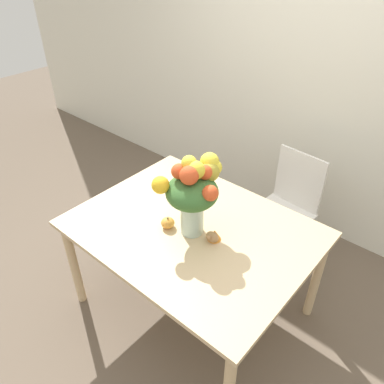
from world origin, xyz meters
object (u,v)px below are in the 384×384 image
Objects in this scene: turkey_figurine at (213,236)px; dining_chair_near_window at (286,208)px; pumpkin at (168,223)px; flower_vase at (193,191)px.

dining_chair_near_window reaches higher than turkey_figurine.
pumpkin is 0.75× the size of turkey_figurine.
flower_vase is at bearing -95.56° from dining_chair_near_window.
flower_vase is 6.09× the size of pumpkin.
pumpkin is 1.09m from dining_chair_near_window.
dining_chair_near_window reaches higher than pumpkin.
turkey_figurine is at bearing -86.54° from dining_chair_near_window.
turkey_figurine is at bearing 4.41° from flower_vase.
pumpkin is (-0.14, -0.08, -0.26)m from flower_vase.
dining_chair_near_window is (0.31, 1.00, -0.32)m from pumpkin.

